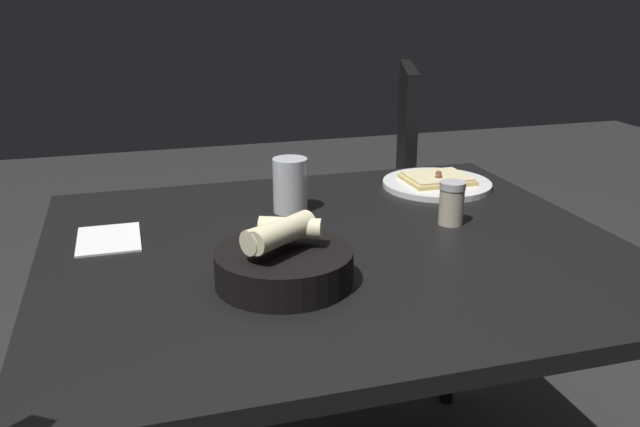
{
  "coord_description": "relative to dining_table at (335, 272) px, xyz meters",
  "views": [
    {
      "loc": [
        1.15,
        -0.37,
        1.21
      ],
      "look_at": [
        -0.06,
        -0.01,
        0.77
      ],
      "focal_mm": 37.65,
      "sensor_mm": 36.0,
      "label": 1
    }
  ],
  "objects": [
    {
      "name": "dining_table",
      "position": [
        0.0,
        0.0,
        0.0
      ],
      "size": [
        0.96,
        1.11,
        0.73
      ],
      "color": "black",
      "rests_on": "ground"
    },
    {
      "name": "bread_basket",
      "position": [
        0.15,
        -0.14,
        0.1
      ],
      "size": [
        0.23,
        0.23,
        0.12
      ],
      "color": "black",
      "rests_on": "dining_table"
    },
    {
      "name": "napkin",
      "position": [
        -0.14,
        -0.42,
        0.06
      ],
      "size": [
        0.16,
        0.12,
        0.0
      ],
      "color": "white",
      "rests_on": "dining_table"
    },
    {
      "name": "pizza_plate",
      "position": [
        -0.29,
        0.36,
        0.07
      ],
      "size": [
        0.27,
        0.27,
        0.04
      ],
      "color": "white",
      "rests_on": "dining_table"
    },
    {
      "name": "chair_near",
      "position": [
        -0.86,
        0.4,
        -0.14
      ],
      "size": [
        0.56,
        0.56,
        0.96
      ],
      "color": "#282828",
      "rests_on": "ground"
    },
    {
      "name": "pepper_shaker",
      "position": [
        -0.04,
        0.27,
        0.1
      ],
      "size": [
        0.05,
        0.05,
        0.09
      ],
      "color": "#BFB299",
      "rests_on": "dining_table"
    },
    {
      "name": "beer_glass",
      "position": [
        -0.21,
        -0.04,
        0.11
      ],
      "size": [
        0.08,
        0.08,
        0.12
      ],
      "color": "silver",
      "rests_on": "dining_table"
    }
  ]
}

